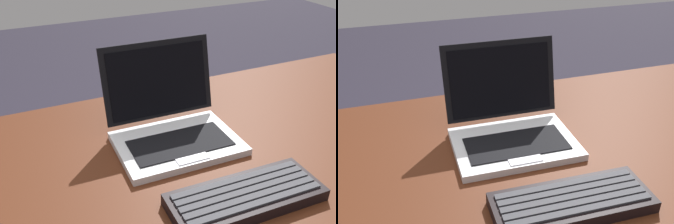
% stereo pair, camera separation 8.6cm
% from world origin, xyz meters
% --- Properties ---
extents(desk, '(1.80, 0.73, 0.75)m').
position_xyz_m(desk, '(0.00, 0.00, 0.67)').
color(desk, '#4C2210').
rests_on(desk, ground).
extents(laptop_front, '(0.29, 0.25, 0.21)m').
position_xyz_m(laptop_front, '(0.08, 0.08, 0.80)').
color(laptop_front, silver).
rests_on(laptop_front, desk).
extents(external_keyboard, '(0.30, 0.12, 0.03)m').
position_xyz_m(external_keyboard, '(0.11, -0.18, 0.77)').
color(external_keyboard, black).
rests_on(external_keyboard, desk).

